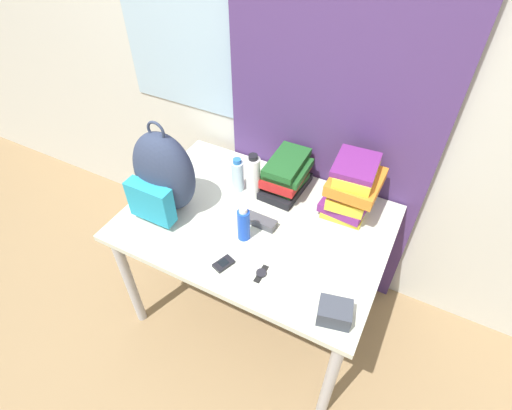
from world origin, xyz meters
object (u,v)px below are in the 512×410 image
(sunscreen_bottle, at_px, (243,224))
(cell_phone, at_px, (224,264))
(water_bottle, at_px, (238,175))
(sunglasses_case, at_px, (261,222))
(book_stack_center, at_px, (352,187))
(book_stack_left, at_px, (286,175))
(sports_bottle, at_px, (253,177))
(wristwatch, at_px, (261,273))
(camera_pouch, at_px, (335,312))
(backpack, at_px, (163,175))

(sunscreen_bottle, distance_m, cell_phone, 0.19)
(water_bottle, bearing_deg, sunglasses_case, -38.16)
(book_stack_center, height_order, sunscreen_bottle, book_stack_center)
(book_stack_left, xyz_separation_m, sports_bottle, (-0.12, -0.12, 0.03))
(wristwatch, bearing_deg, cell_phone, -168.90)
(book_stack_center, relative_size, sunglasses_case, 1.89)
(sports_bottle, xyz_separation_m, camera_pouch, (0.58, -0.46, -0.08))
(backpack, xyz_separation_m, sports_bottle, (0.32, 0.26, -0.08))
(sports_bottle, height_order, sunglasses_case, sports_bottle)
(wristwatch, bearing_deg, sunglasses_case, 117.59)
(cell_phone, xyz_separation_m, camera_pouch, (0.49, -0.02, 0.03))
(water_bottle, bearing_deg, book_stack_left, 28.12)
(sports_bottle, bearing_deg, sunscreen_bottle, -71.63)
(backpack, relative_size, book_stack_left, 1.63)
(wristwatch, bearing_deg, book_stack_left, 104.31)
(sunscreen_bottle, height_order, wristwatch, sunscreen_bottle)
(sunscreen_bottle, bearing_deg, water_bottle, 123.33)
(water_bottle, bearing_deg, backpack, -130.15)
(cell_phone, bearing_deg, sunscreen_bottle, 92.62)
(book_stack_center, height_order, wristwatch, book_stack_center)
(water_bottle, bearing_deg, wristwatch, -50.50)
(sunscreen_bottle, height_order, cell_phone, sunscreen_bottle)
(backpack, xyz_separation_m, cell_phone, (0.41, -0.18, -0.19))
(sunglasses_case, relative_size, wristwatch, 1.62)
(book_stack_center, height_order, sports_bottle, book_stack_center)
(camera_pouch, bearing_deg, water_bottle, 145.07)
(book_stack_left, distance_m, sunscreen_bottle, 0.39)
(backpack, distance_m, wristwatch, 0.62)
(sunscreen_bottle, bearing_deg, backpack, 179.49)
(backpack, height_order, book_stack_center, backpack)
(book_stack_center, bearing_deg, backpack, -153.67)
(water_bottle, distance_m, wristwatch, 0.55)
(book_stack_left, height_order, sunglasses_case, book_stack_left)
(backpack, bearing_deg, water_bottle, 49.85)
(backpack, bearing_deg, book_stack_center, 26.33)
(sunscreen_bottle, bearing_deg, book_stack_center, 46.82)
(cell_phone, distance_m, wristwatch, 0.16)
(sunglasses_case, bearing_deg, sunscreen_bottle, -108.23)
(book_stack_center, bearing_deg, cell_phone, -122.15)
(sports_bottle, distance_m, cell_phone, 0.46)
(book_stack_center, height_order, camera_pouch, book_stack_center)
(water_bottle, relative_size, sunscreen_bottle, 1.03)
(cell_phone, bearing_deg, book_stack_center, 57.85)
(water_bottle, distance_m, sunscreen_bottle, 0.33)
(book_stack_center, distance_m, wristwatch, 0.58)
(sports_bottle, bearing_deg, book_stack_left, 45.64)
(water_bottle, bearing_deg, camera_pouch, -34.93)
(book_stack_left, distance_m, sunglasses_case, 0.29)
(book_stack_left, height_order, cell_phone, book_stack_left)
(cell_phone, bearing_deg, sports_bottle, 102.28)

